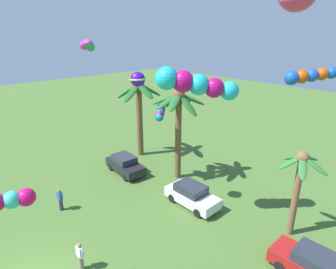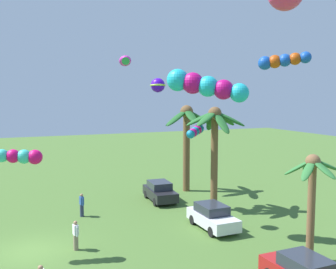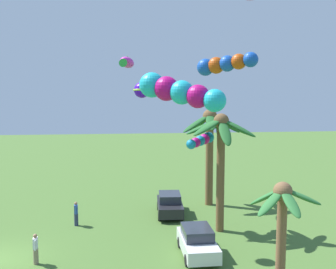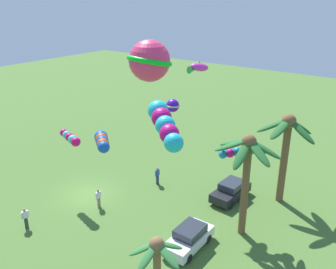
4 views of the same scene
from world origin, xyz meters
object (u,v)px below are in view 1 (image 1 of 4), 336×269
Objects in this scene: kite_tube_0 at (309,76)px; kite_tube_4 at (0,202)px; palm_tree_0 at (139,101)px; kite_tube_1 at (195,84)px; palm_tree_2 at (178,112)px; parked_car_2 at (192,195)px; spectator_2 at (60,199)px; kite_fish_3 at (87,45)px; kite_ball_2 at (138,79)px; kite_tube_5 at (160,112)px; palm_tree_1 at (299,176)px; spectator_1 at (80,256)px; parked_car_1 at (125,164)px; parked_car_0 at (313,265)px.

kite_tube_0 is 13.43m from kite_tube_4.
palm_tree_0 is 1.88× the size of kite_tube_1.
parked_car_2 is at bearing -29.87° from palm_tree_2.
kite_tube_4 is at bearing -36.39° from spectator_2.
kite_fish_3 is (-6.31, -3.63, 9.87)m from parked_car_2.
palm_tree_2 is at bearing 107.97° from kite_ball_2.
kite_tube_0 is 0.89× the size of kite_tube_5.
kite_tube_1 is at bearing 18.11° from kite_fish_3.
kite_ball_2 is (3.54, 4.19, 8.02)m from spectator_2.
kite_tube_5 reaches higher than kite_tube_4.
parked_car_2 is 1.45× the size of kite_tube_4.
palm_tree_1 is at bearing 66.03° from kite_tube_4.
palm_tree_2 is 4.66× the size of spectator_1.
kite_tube_1 reaches higher than spectator_1.
palm_tree_0 is 6.11m from parked_car_1.
kite_tube_4 is (-8.18, -10.96, 4.47)m from parked_car_0.
palm_tree_0 reaches higher than spectator_2.
kite_ball_2 is 0.50× the size of kite_fish_3.
palm_tree_1 is 1.99× the size of kite_tube_4.
kite_tube_4 is at bearing -55.20° from parked_car_1.
kite_ball_2 is at bearing 111.38° from spectator_1.
kite_tube_4 reaches higher than parked_car_1.
kite_tube_0 is at bearing -10.51° from palm_tree_0.
palm_tree_0 is at bearing 130.90° from spectator_1.
spectator_2 is 8.29m from kite_tube_4.
kite_tube_5 is at bearing 172.94° from kite_tube_0.
kite_fish_3 reaches higher than palm_tree_2.
kite_tube_5 reaches higher than spectator_1.
palm_tree_0 reaches higher than parked_car_0.
parked_car_0 is 9.13m from kite_tube_0.
kite_ball_2 reaches higher than palm_tree_1.
palm_tree_2 is 12.09m from spectator_1.
kite_fish_3 is at bearing -115.83° from palm_tree_2.
parked_car_1 is at bearing 176.21° from kite_tube_1.
spectator_2 is 0.76× the size of kite_tube_5.
parked_car_2 is 2.11× the size of kite_tube_0.
kite_ball_2 is at bearing -151.97° from kite_tube_1.
palm_tree_2 is at bearing 49.50° from kite_tube_5.
parked_car_0 and parked_car_2 have the same top height.
kite_fish_3 is at bearing -155.00° from palm_tree_1.
spectator_2 reaches higher than parked_car_0.
kite_tube_0 is (6.67, -0.36, 8.98)m from parked_car_2.
spectator_1 and spectator_2 have the same top height.
parked_car_2 is at bearing 55.00° from kite_ball_2.
spectator_1 is (-5.87, -10.53, -3.05)m from palm_tree_1.
parked_car_1 is (2.16, -3.29, -4.67)m from palm_tree_0.
palm_tree_2 is at bearing -5.59° from palm_tree_0.
palm_tree_0 is 16.84m from kite_tube_0.
parked_car_2 is 1.87× the size of kite_fish_3.
kite_tube_1 is 1.88× the size of kite_tube_5.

